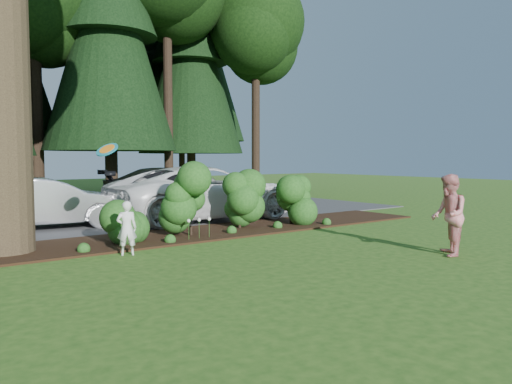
% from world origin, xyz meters
% --- Properties ---
extents(ground, '(80.00, 80.00, 0.00)m').
position_xyz_m(ground, '(0.00, 0.00, 0.00)').
color(ground, '#254C15').
rests_on(ground, ground).
extents(mulch_bed, '(16.00, 2.50, 0.05)m').
position_xyz_m(mulch_bed, '(0.00, 3.25, 0.03)').
color(mulch_bed, black).
rests_on(mulch_bed, ground).
extents(driveway, '(22.00, 6.00, 0.03)m').
position_xyz_m(driveway, '(0.00, 7.50, 0.01)').
color(driveway, '#38383A').
rests_on(driveway, ground).
extents(shrub_row, '(6.53, 1.60, 1.61)m').
position_xyz_m(shrub_row, '(0.77, 3.14, 0.81)').
color(shrub_row, '#1B4615').
rests_on(shrub_row, ground).
extents(lily_cluster, '(0.69, 0.09, 0.57)m').
position_xyz_m(lily_cluster, '(-0.30, 2.40, 0.50)').
color(lily_cluster, '#1B4615').
rests_on(lily_cluster, ground).
extents(tree_wall, '(25.66, 12.15, 17.09)m').
position_xyz_m(tree_wall, '(0.25, 16.38, 9.50)').
color(tree_wall, black).
rests_on(tree_wall, ground).
extents(car_silver_wagon, '(4.64, 2.10, 1.48)m').
position_xyz_m(car_silver_wagon, '(-2.79, 6.76, 0.77)').
color(car_silver_wagon, silver).
rests_on(car_silver_wagon, driveway).
extents(car_white_suv, '(6.48, 3.13, 1.78)m').
position_xyz_m(car_white_suv, '(1.95, 5.75, 0.92)').
color(car_white_suv, white).
rests_on(car_white_suv, driveway).
extents(car_dark_suv, '(6.15, 3.56, 1.68)m').
position_xyz_m(car_dark_suv, '(2.51, 8.67, 0.87)').
color(car_dark_suv, black).
rests_on(car_dark_suv, driveway).
extents(child, '(0.50, 0.41, 1.17)m').
position_xyz_m(child, '(-2.53, 1.67, 0.59)').
color(child, silver).
rests_on(child, ground).
extents(adult, '(1.08, 1.07, 1.75)m').
position_xyz_m(adult, '(2.92, -2.54, 0.88)').
color(adult, red).
rests_on(adult, ground).
extents(frisbee, '(0.49, 0.48, 0.38)m').
position_xyz_m(frisbee, '(-2.82, 1.96, 2.27)').
color(frisbee, '#19758A').
rests_on(frisbee, ground).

